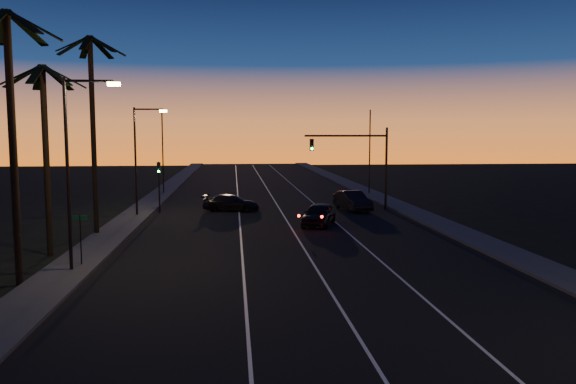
{
  "coord_description": "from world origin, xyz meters",
  "views": [
    {
      "loc": [
        -3.41,
        -6.53,
        6.46
      ],
      "look_at": [
        -0.5,
        23.36,
        3.34
      ],
      "focal_mm": 35.0,
      "sensor_mm": 36.0,
      "label": 1
    }
  ],
  "objects": [
    {
      "name": "far_pole_right",
      "position": [
        11.0,
        52.0,
        4.5
      ],
      "size": [
        0.14,
        0.14,
        9.0
      ],
      "primitive_type": "cylinder",
      "color": "black",
      "rests_on": "ground"
    },
    {
      "name": "signal_post",
      "position": [
        -9.5,
        39.98,
        2.89
      ],
      "size": [
        0.28,
        0.37,
        4.2
      ],
      "color": "black",
      "rests_on": "ground"
    },
    {
      "name": "lane_stripe_left",
      "position": [
        -3.0,
        30.0,
        0.02
      ],
      "size": [
        0.12,
        160.0,
        0.01
      ],
      "primitive_type": "cube",
      "color": "silver",
      "rests_on": "road"
    },
    {
      "name": "palm_near",
      "position": [
        -12.6,
        18.0,
        7.07
      ],
      "size": [
        4.25,
        4.16,
        11.53
      ],
      "color": "black",
      "rests_on": "ground"
    },
    {
      "name": "sidewalk_right",
      "position": [
        11.2,
        30.0,
        0.08
      ],
      "size": [
        2.4,
        170.0,
        0.16
      ],
      "primitive_type": "cube",
      "color": "#333230",
      "rests_on": "ground"
    },
    {
      "name": "street_sign",
      "position": [
        -10.8,
        21.0,
        1.66
      ],
      "size": [
        0.7,
        0.06,
        2.6
      ],
      "color": "black",
      "rests_on": "ground"
    },
    {
      "name": "sidewalk_left",
      "position": [
        -11.2,
        30.0,
        0.08
      ],
      "size": [
        2.4,
        170.0,
        0.16
      ],
      "primitive_type": "cube",
      "color": "#333230",
      "rests_on": "ground"
    },
    {
      "name": "signal_mast",
      "position": [
        7.14,
        39.99,
        4.78
      ],
      "size": [
        7.1,
        0.41,
        7.0
      ],
      "color": "black",
      "rests_on": "ground"
    },
    {
      "name": "lane_stripe_mid",
      "position": [
        0.5,
        30.0,
        0.02
      ],
      "size": [
        0.12,
        160.0,
        0.01
      ],
      "primitive_type": "cube",
      "color": "silver",
      "rests_on": "road"
    },
    {
      "name": "streetlight_left_near",
      "position": [
        -10.7,
        20.0,
        5.32
      ],
      "size": [
        2.55,
        0.26,
        9.0
      ],
      "color": "black",
      "rests_on": "ground"
    },
    {
      "name": "road",
      "position": [
        0.0,
        30.0,
        0.01
      ],
      "size": [
        20.0,
        170.0,
        0.01
      ],
      "primitive_type": "cube",
      "color": "black",
      "rests_on": "ground"
    },
    {
      "name": "far_pole_left",
      "position": [
        -11.0,
        55.0,
        4.5
      ],
      "size": [
        0.14,
        0.14,
        9.0
      ],
      "primitive_type": "cylinder",
      "color": "black",
      "rests_on": "ground"
    },
    {
      "name": "streetlight_left_far",
      "position": [
        -10.69,
        38.0,
        5.06
      ],
      "size": [
        2.55,
        0.26,
        8.5
      ],
      "color": "black",
      "rests_on": "ground"
    },
    {
      "name": "cross_car",
      "position": [
        -3.63,
        40.28,
        0.71
      ],
      "size": [
        5.09,
        2.93,
        1.39
      ],
      "color": "black",
      "rests_on": "road"
    },
    {
      "name": "right_car",
      "position": [
        6.57,
        39.78,
        0.83
      ],
      "size": [
        2.66,
        5.2,
        1.63
      ],
      "color": "black",
      "rests_on": "road"
    },
    {
      "name": "palm_mid",
      "position": [
        -13.2,
        24.0,
        6.25
      ],
      "size": [
        4.25,
        4.16,
        10.03
      ],
      "color": "black",
      "rests_on": "ground"
    },
    {
      "name": "palm_far",
      "position": [
        -12.2,
        30.0,
        7.61
      ],
      "size": [
        4.25,
        4.16,
        12.53
      ],
      "color": "black",
      "rests_on": "ground"
    },
    {
      "name": "lead_car",
      "position": [
        2.57,
        32.37,
        0.79
      ],
      "size": [
        3.46,
        5.4,
        1.56
      ],
      "color": "black",
      "rests_on": "road"
    },
    {
      "name": "lane_stripe_right",
      "position": [
        4.0,
        30.0,
        0.02
      ],
      "size": [
        0.12,
        160.0,
        0.01
      ],
      "primitive_type": "cube",
      "color": "silver",
      "rests_on": "road"
    }
  ]
}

